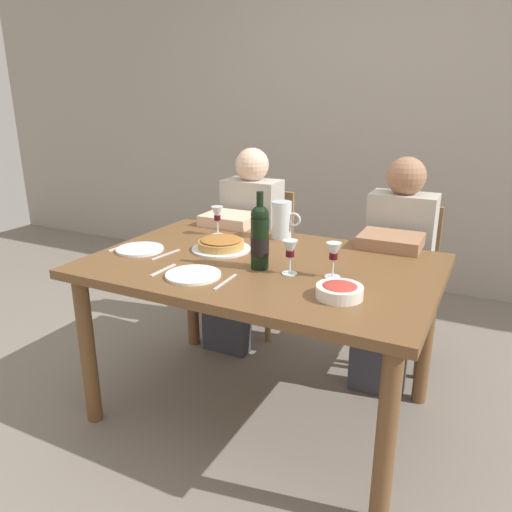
% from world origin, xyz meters
% --- Properties ---
extents(ground_plane, '(8.00, 8.00, 0.00)m').
position_xyz_m(ground_plane, '(0.00, 0.00, 0.00)').
color(ground_plane, slate).
extents(back_wall, '(8.00, 0.10, 2.80)m').
position_xyz_m(back_wall, '(0.00, 2.03, 1.40)').
color(back_wall, '#A3998E').
rests_on(back_wall, ground).
extents(dining_table, '(1.50, 1.00, 0.76)m').
position_xyz_m(dining_table, '(0.00, 0.00, 0.67)').
color(dining_table, brown).
rests_on(dining_table, ground).
extents(wine_bottle, '(0.08, 0.08, 0.33)m').
position_xyz_m(wine_bottle, '(0.03, -0.08, 0.90)').
color(wine_bottle, black).
rests_on(wine_bottle, dining_table).
extents(water_pitcher, '(0.16, 0.10, 0.19)m').
position_xyz_m(water_pitcher, '(-0.08, 0.38, 0.84)').
color(water_pitcher, silver).
rests_on(water_pitcher, dining_table).
extents(baked_tart, '(0.28, 0.28, 0.06)m').
position_xyz_m(baked_tart, '(-0.25, 0.07, 0.79)').
color(baked_tart, silver).
rests_on(baked_tart, dining_table).
extents(salad_bowl, '(0.17, 0.17, 0.05)m').
position_xyz_m(salad_bowl, '(0.43, -0.23, 0.79)').
color(salad_bowl, white).
rests_on(salad_bowl, dining_table).
extents(wine_glass_left_diner, '(0.06, 0.06, 0.14)m').
position_xyz_m(wine_glass_left_diner, '(0.34, -0.05, 0.86)').
color(wine_glass_left_diner, silver).
rests_on(wine_glass_left_diner, dining_table).
extents(wine_glass_right_diner, '(0.06, 0.06, 0.15)m').
position_xyz_m(wine_glass_right_diner, '(-0.40, 0.28, 0.87)').
color(wine_glass_right_diner, silver).
rests_on(wine_glass_right_diner, dining_table).
extents(wine_glass_centre, '(0.06, 0.06, 0.14)m').
position_xyz_m(wine_glass_centre, '(0.17, -0.09, 0.86)').
color(wine_glass_centre, silver).
rests_on(wine_glass_centre, dining_table).
extents(dinner_plate_left_setting, '(0.22, 0.22, 0.01)m').
position_xyz_m(dinner_plate_left_setting, '(-0.59, -0.11, 0.77)').
color(dinner_plate_left_setting, silver).
rests_on(dinner_plate_left_setting, dining_table).
extents(dinner_plate_right_setting, '(0.23, 0.23, 0.01)m').
position_xyz_m(dinner_plate_right_setting, '(-0.17, -0.29, 0.77)').
color(dinner_plate_right_setting, white).
rests_on(dinner_plate_right_setting, dining_table).
extents(fork_left_setting, '(0.03, 0.16, 0.00)m').
position_xyz_m(fork_left_setting, '(-0.70, -0.11, 0.76)').
color(fork_left_setting, silver).
rests_on(fork_left_setting, dining_table).
extents(knife_left_setting, '(0.03, 0.18, 0.00)m').
position_xyz_m(knife_left_setting, '(-0.44, -0.11, 0.76)').
color(knife_left_setting, silver).
rests_on(knife_left_setting, dining_table).
extents(knife_right_setting, '(0.02, 0.18, 0.00)m').
position_xyz_m(knife_right_setting, '(-0.02, -0.29, 0.76)').
color(knife_right_setting, silver).
rests_on(knife_right_setting, dining_table).
extents(spoon_right_setting, '(0.02, 0.16, 0.00)m').
position_xyz_m(spoon_right_setting, '(-0.32, -0.29, 0.76)').
color(spoon_right_setting, silver).
rests_on(spoon_right_setting, dining_table).
extents(chair_left, '(0.41, 0.41, 0.87)m').
position_xyz_m(chair_left, '(-0.45, 0.90, 0.50)').
color(chair_left, olive).
rests_on(chair_left, ground).
extents(diner_left, '(0.34, 0.50, 1.16)m').
position_xyz_m(diner_left, '(-0.45, 0.66, 0.62)').
color(diner_left, '#B7B2A8').
rests_on(diner_left, ground).
extents(chair_right, '(0.41, 0.41, 0.87)m').
position_xyz_m(chair_right, '(0.45, 0.88, 0.50)').
color(chair_right, olive).
rests_on(chair_right, ground).
extents(diner_right, '(0.34, 0.50, 1.16)m').
position_xyz_m(diner_right, '(0.45, 0.64, 0.62)').
color(diner_right, '#B7B2A8').
rests_on(diner_right, ground).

